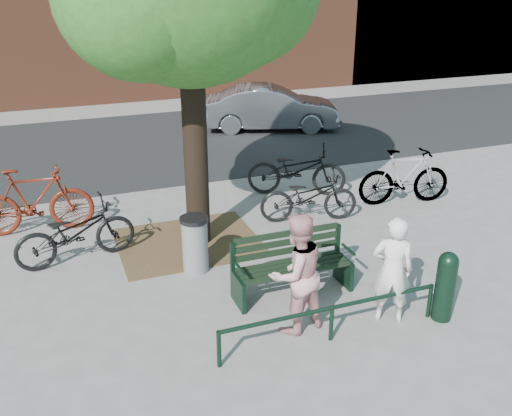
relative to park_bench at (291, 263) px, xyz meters
name	(u,v)px	position (x,y,z in m)	size (l,w,h in m)	color
ground	(292,294)	(0.00, -0.08, -0.48)	(90.00, 90.00, 0.00)	gray
dirt_pit	(188,242)	(-1.00, 2.12, -0.47)	(2.40, 2.00, 0.02)	brown
road	(166,142)	(0.00, 8.42, -0.47)	(40.00, 7.00, 0.01)	black
park_bench	(291,263)	(0.00, 0.00, 0.00)	(1.74, 0.54, 0.97)	black
guard_railing	(332,313)	(0.00, -1.28, -0.08)	(3.06, 0.06, 0.51)	black
person_left	(392,270)	(0.95, -1.13, 0.28)	(0.55, 0.36, 1.51)	silver
person_right	(296,274)	(-0.32, -0.87, 0.34)	(0.80, 0.62, 1.64)	#D59292
bollard	(445,284)	(1.64, -1.37, 0.06)	(0.27, 0.27, 1.00)	black
litter_bin	(195,244)	(-1.13, 1.12, -0.02)	(0.45, 0.45, 0.91)	gray
bicycle_a	(75,233)	(-2.84, 2.12, 0.03)	(0.67, 1.93, 1.01)	black
bicycle_b	(34,201)	(-3.43, 3.52, 0.14)	(0.58, 2.05, 1.23)	#52170B
bicycle_c	(309,197)	(1.38, 2.26, 0.00)	(0.64, 1.84, 0.97)	black
bicycle_d	(404,177)	(3.55, 2.35, 0.09)	(0.54, 1.91, 1.15)	gray
bicycle_e	(297,170)	(1.73, 3.58, 0.06)	(0.72, 2.06, 1.08)	black
parked_car	(271,108)	(3.24, 8.68, 0.17)	(1.37, 3.92, 1.29)	slate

